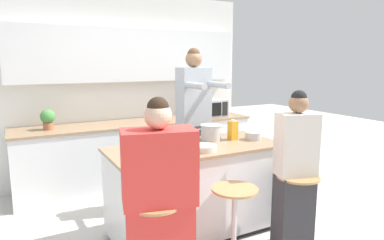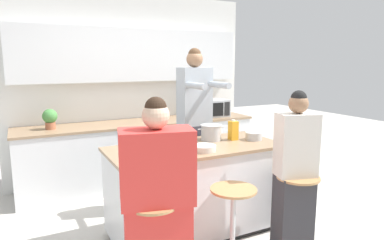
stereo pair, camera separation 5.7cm
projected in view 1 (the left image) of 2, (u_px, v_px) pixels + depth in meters
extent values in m
plane|color=beige|center=(196.00, 231.00, 3.53)|extent=(16.00, 16.00, 0.00)
cube|color=silver|center=(130.00, 88.00, 5.07)|extent=(3.60, 0.06, 2.70)
cube|color=silver|center=(132.00, 55.00, 4.89)|extent=(3.31, 0.16, 0.75)
cube|color=silver|center=(140.00, 154.00, 4.90)|extent=(3.31, 0.66, 0.86)
cube|color=#937556|center=(140.00, 123.00, 4.82)|extent=(3.34, 0.69, 0.03)
cube|color=black|center=(196.00, 229.00, 3.53)|extent=(1.61, 0.66, 0.06)
cube|color=silver|center=(196.00, 188.00, 3.45)|extent=(1.69, 0.74, 0.82)
cube|color=#937556|center=(196.00, 148.00, 3.38)|extent=(1.73, 0.78, 0.03)
cylinder|color=tan|center=(155.00, 204.00, 2.53)|extent=(0.39, 0.39, 0.02)
cylinder|color=#B7BABC|center=(234.00, 228.00, 2.89)|extent=(0.04, 0.04, 0.66)
cylinder|color=tan|center=(235.00, 189.00, 2.83)|extent=(0.39, 0.39, 0.02)
cylinder|color=#B7BABC|center=(296.00, 212.00, 3.19)|extent=(0.04, 0.04, 0.66)
cylinder|color=tan|center=(298.00, 177.00, 3.13)|extent=(0.39, 0.39, 0.02)
cube|color=#383842|center=(194.00, 165.00, 4.11)|extent=(0.32, 0.23, 1.00)
cube|color=#9EA8B2|center=(194.00, 96.00, 3.97)|extent=(0.38, 0.23, 0.67)
cylinder|color=#9EA8B2|center=(196.00, 86.00, 3.63)|extent=(0.08, 0.37, 0.07)
cylinder|color=#9EA8B2|center=(219.00, 85.00, 3.77)|extent=(0.08, 0.37, 0.07)
sphere|color=#936B4C|center=(194.00, 59.00, 3.90)|extent=(0.20, 0.20, 0.19)
sphere|color=#513823|center=(194.00, 54.00, 3.89)|extent=(0.15, 0.15, 0.15)
cube|color=red|center=(159.00, 167.00, 2.48)|extent=(0.59, 0.41, 0.56)
sphere|color=#DBB293|center=(158.00, 116.00, 2.42)|extent=(0.24, 0.24, 0.20)
sphere|color=black|center=(158.00, 108.00, 2.41)|extent=(0.19, 0.19, 0.16)
cube|color=#333338|center=(293.00, 210.00, 3.22)|extent=(0.38, 0.34, 0.70)
cube|color=silver|center=(296.00, 144.00, 3.11)|extent=(0.40, 0.31, 0.58)
sphere|color=#936B4C|center=(299.00, 103.00, 3.05)|extent=(0.22, 0.22, 0.18)
sphere|color=black|center=(299.00, 98.00, 3.04)|extent=(0.18, 0.18, 0.14)
cylinder|color=#B7BABC|center=(211.00, 133.00, 3.62)|extent=(0.22, 0.22, 0.16)
cylinder|color=#B7BABC|center=(211.00, 125.00, 3.61)|extent=(0.23, 0.23, 0.01)
cylinder|color=#B7BABC|center=(200.00, 129.00, 3.55)|extent=(0.05, 0.01, 0.01)
cylinder|color=#B7BABC|center=(221.00, 127.00, 3.68)|extent=(0.05, 0.01, 0.01)
cylinder|color=#B7BABC|center=(253.00, 136.00, 3.66)|extent=(0.18, 0.18, 0.08)
cylinder|color=silver|center=(204.00, 148.00, 3.19)|extent=(0.23, 0.23, 0.06)
cylinder|color=white|center=(176.00, 148.00, 3.11)|extent=(0.08, 0.08, 0.10)
torus|color=white|center=(181.00, 147.00, 3.13)|extent=(0.04, 0.01, 0.04)
ellipsoid|color=yellow|center=(160.00, 147.00, 3.24)|extent=(0.13, 0.05, 0.06)
ellipsoid|color=yellow|center=(155.00, 146.00, 3.26)|extent=(0.10, 0.12, 0.06)
ellipsoid|color=yellow|center=(162.00, 146.00, 3.29)|extent=(0.11, 0.11, 0.06)
cube|color=gold|center=(233.00, 130.00, 3.64)|extent=(0.08, 0.08, 0.20)
cylinder|color=white|center=(233.00, 120.00, 3.63)|extent=(0.04, 0.04, 0.02)
cube|color=#B2B5B7|center=(209.00, 108.00, 5.27)|extent=(0.51, 0.34, 0.26)
cube|color=black|center=(212.00, 110.00, 5.10)|extent=(0.32, 0.01, 0.20)
cube|color=black|center=(225.00, 109.00, 5.20)|extent=(0.09, 0.01, 0.21)
cylinder|color=#A86042|center=(48.00, 126.00, 4.26)|extent=(0.12, 0.12, 0.09)
sphere|color=#478942|center=(48.00, 117.00, 4.24)|extent=(0.18, 0.18, 0.18)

